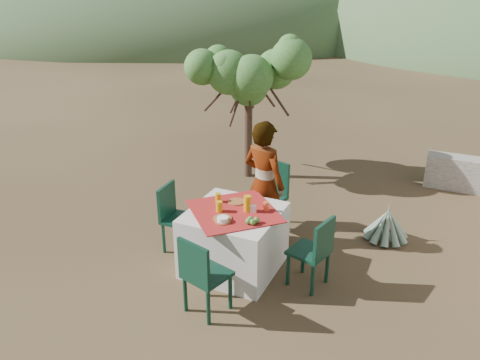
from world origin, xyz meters
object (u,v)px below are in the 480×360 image
at_px(table, 234,240).
at_px(shrub_tree, 254,81).
at_px(chair_near, 202,273).
at_px(chair_left, 175,214).
at_px(chair_right, 315,250).
at_px(chair_far, 270,193).
at_px(agave, 387,225).
at_px(person, 264,184).
at_px(juice_pitcher, 247,204).

distance_m(table, shrub_tree, 3.22).
distance_m(chair_near, chair_left, 1.38).
height_order(chair_near, chair_right, chair_near).
bearing_deg(chair_far, agave, 29.12).
relative_size(chair_left, shrub_tree, 0.41).
relative_size(table, shrub_tree, 0.61).
distance_m(chair_near, agave, 2.80).
xyz_separation_m(shrub_tree, agave, (2.51, -1.33, -1.47)).
bearing_deg(table, agave, 43.12).
bearing_deg(shrub_tree, person, -63.32).
relative_size(shrub_tree, juice_pitcher, 11.16).
bearing_deg(table, chair_left, 173.82).
bearing_deg(table, shrub_tree, 109.01).
distance_m(chair_left, shrub_tree, 2.95).
bearing_deg(agave, chair_far, -166.84).
bearing_deg(chair_right, chair_left, -77.59).
bearing_deg(chair_near, agave, -106.77).
relative_size(table, juice_pitcher, 6.83).
relative_size(table, chair_far, 1.34).
height_order(table, person, person).
distance_m(table, person, 0.86).
xyz_separation_m(chair_near, chair_right, (0.89, 0.94, -0.02)).
height_order(chair_far, person, person).
xyz_separation_m(chair_right, person, (-0.90, 0.70, 0.35)).
distance_m(chair_near, shrub_tree, 4.02).
bearing_deg(person, juice_pitcher, 112.07).
relative_size(table, person, 0.79).
bearing_deg(chair_near, person, -74.65).
bearing_deg(person, agave, -138.10).
xyz_separation_m(table, agave, (1.55, 1.45, -0.17)).
bearing_deg(juice_pitcher, chair_right, -1.76).
relative_size(person, juice_pitcher, 8.65).
distance_m(chair_right, shrub_tree, 3.57).
distance_m(shrub_tree, agave, 3.20).
bearing_deg(chair_near, chair_far, -73.04).
xyz_separation_m(chair_left, shrub_tree, (-0.09, 2.69, 1.20)).
bearing_deg(juice_pitcher, table, -158.83).
xyz_separation_m(table, chair_near, (0.07, -0.91, 0.11)).
distance_m(chair_left, agave, 2.79).
relative_size(chair_left, person, 0.53).
bearing_deg(person, chair_right, 157.85).
relative_size(chair_near, chair_left, 1.02).
distance_m(chair_far, chair_near, 2.00).
relative_size(chair_far, chair_left, 1.12).
xyz_separation_m(chair_far, person, (0.06, -0.36, 0.29)).
bearing_deg(shrub_tree, chair_left, -88.19).
relative_size(chair_near, shrub_tree, 0.42).
height_order(shrub_tree, agave, shrub_tree).
bearing_deg(chair_right, chair_near, -29.22).
distance_m(chair_right, person, 1.19).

